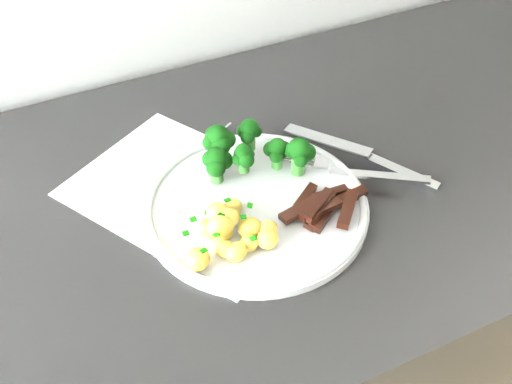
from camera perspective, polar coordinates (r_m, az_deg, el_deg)
The scene contains 8 objects.
counter at distance 1.15m, azimuth 1.32°, elevation -15.57°, with size 2.35×0.59×0.88m.
recipe_paper at distance 0.79m, azimuth -5.82°, elevation -0.14°, with size 0.32×0.35×0.00m.
plate at distance 0.76m, azimuth -0.00°, elevation -1.23°, with size 0.27×0.27×0.02m.
broccoli at distance 0.78m, azimuth -0.81°, elevation 3.86°, with size 0.13×0.10×0.06m.
potatoes at distance 0.71m, azimuth -2.55°, elevation -3.53°, with size 0.11×0.09×0.04m.
beef_strips at distance 0.75m, azimuth 6.16°, elevation -1.32°, with size 0.12×0.09×0.02m.
fork at distance 0.80m, azimuth 9.17°, elevation 1.83°, with size 0.15×0.13×0.02m.
knife at distance 0.83m, azimuth 10.95°, elevation 2.55°, with size 0.13×0.19×0.02m.
Camera 1 is at (-0.36, 1.16, 1.42)m, focal length 44.65 mm.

